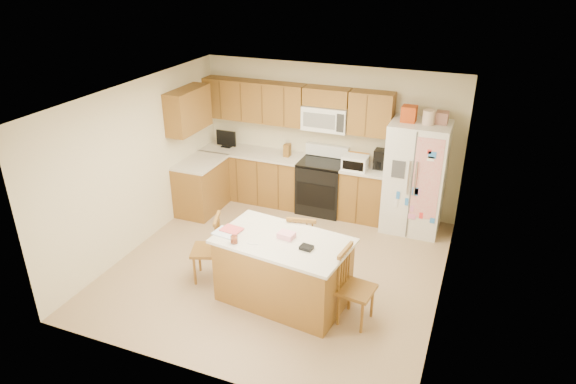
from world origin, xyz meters
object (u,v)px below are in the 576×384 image
at_px(windsor_chair_back, 302,247).
at_px(windsor_chair_right, 355,289).
at_px(refrigerator, 415,176).
at_px(island, 283,270).
at_px(windsor_chair_left, 208,250).
at_px(stove, 322,185).

xyz_separation_m(windsor_chair_back, windsor_chair_right, (0.92, -0.69, 0.01)).
relative_size(refrigerator, windsor_chair_back, 2.10).
relative_size(windsor_chair_back, windsor_chair_right, 0.99).
relative_size(island, windsor_chair_right, 1.81).
bearing_deg(refrigerator, windsor_chair_back, -121.09).
distance_m(island, windsor_chair_back, 0.63).
bearing_deg(refrigerator, windsor_chair_right, -95.56).
height_order(island, windsor_chair_back, island).
height_order(island, windsor_chair_left, island).
bearing_deg(windsor_chair_back, windsor_chair_left, -155.10).
xyz_separation_m(island, windsor_chair_left, (-1.14, 0.09, -0.00)).
height_order(island, windsor_chair_right, island).
bearing_deg(windsor_chair_back, refrigerator, 58.91).
bearing_deg(windsor_chair_left, island, -4.28).
relative_size(refrigerator, windsor_chair_right, 2.08).
bearing_deg(windsor_chair_back, windsor_chair_right, -36.79).
bearing_deg(refrigerator, windsor_chair_left, -133.22).
bearing_deg(windsor_chair_right, windsor_chair_left, 175.97).
height_order(stove, windsor_chair_left, stove).
bearing_deg(island, stove, 97.67).
xyz_separation_m(refrigerator, windsor_chair_back, (-1.18, -1.96, -0.46)).
bearing_deg(windsor_chair_right, windsor_chair_back, 143.21).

